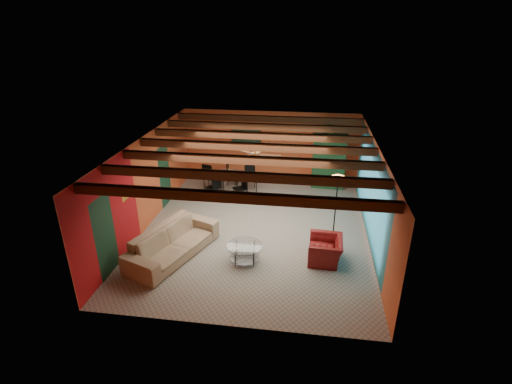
# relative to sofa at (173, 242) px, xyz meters

# --- Properties ---
(room) EXTENTS (6.52, 8.01, 2.71)m
(room) POSITION_rel_sofa_xyz_m (1.94, 1.75, 1.96)
(room) COLOR gray
(room) RESTS_ON ground
(sofa) EXTENTS (1.98, 2.94, 0.80)m
(sofa) POSITION_rel_sofa_xyz_m (0.00, 0.00, 0.00)
(sofa) COLOR #92795E
(sofa) RESTS_ON ground
(armchair) EXTENTS (0.89, 1.01, 0.63)m
(armchair) POSITION_rel_sofa_xyz_m (3.96, 0.32, -0.08)
(armchair) COLOR maroon
(armchair) RESTS_ON ground
(coffee_table) EXTENTS (1.01, 1.01, 0.47)m
(coffee_table) POSITION_rel_sofa_xyz_m (1.91, 0.00, -0.17)
(coffee_table) COLOR silver
(coffee_table) RESTS_ON ground
(dining_table) EXTENTS (2.53, 2.53, 1.02)m
(dining_table) POSITION_rel_sofa_xyz_m (0.64, 4.24, 0.11)
(dining_table) COLOR silver
(dining_table) RESTS_ON ground
(armoire) EXTENTS (1.17, 0.62, 2.00)m
(armoire) POSITION_rel_sofa_xyz_m (4.14, 5.34, 0.60)
(armoire) COLOR maroon
(armoire) RESTS_ON ground
(floor_lamp) EXTENTS (0.47, 0.47, 1.89)m
(floor_lamp) POSITION_rel_sofa_xyz_m (4.22, 1.53, 0.54)
(floor_lamp) COLOR black
(floor_lamp) RESTS_ON ground
(ceiling_fan) EXTENTS (1.50, 1.50, 0.44)m
(ceiling_fan) POSITION_rel_sofa_xyz_m (1.94, 1.64, 1.96)
(ceiling_fan) COLOR #472614
(ceiling_fan) RESTS_ON ceiling
(painting) EXTENTS (1.05, 0.03, 0.65)m
(painting) POSITION_rel_sofa_xyz_m (1.04, 5.60, 1.25)
(painting) COLOR black
(painting) RESTS_ON wall_back
(potted_plant) EXTENTS (0.49, 0.44, 0.49)m
(potted_plant) POSITION_rel_sofa_xyz_m (4.14, 5.34, 1.85)
(potted_plant) COLOR #26661E
(potted_plant) RESTS_ON armoire
(vase) EXTENTS (0.22, 0.22, 0.18)m
(vase) POSITION_rel_sofa_xyz_m (0.64, 4.24, 0.71)
(vase) COLOR orange
(vase) RESTS_ON dining_table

